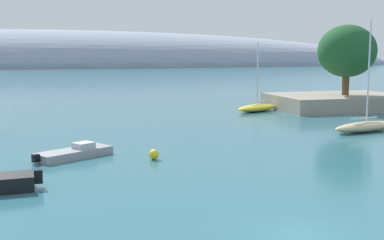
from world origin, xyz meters
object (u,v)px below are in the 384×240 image
(sailboat_yellow_mid_mooring, at_px, (257,107))
(motorboat_grey_alongside_breakwater, at_px, (75,153))
(mooring_buoy_yellow, at_px, (154,154))
(sailboat_sand_near_shore, at_px, (366,126))
(tree_clump_shore, at_px, (347,51))

(sailboat_yellow_mid_mooring, bearing_deg, motorboat_grey_alongside_breakwater, 17.99)
(sailboat_yellow_mid_mooring, xyz_separation_m, mooring_buoy_yellow, (-18.05, -24.18, -0.17))
(sailboat_sand_near_shore, height_order, motorboat_grey_alongside_breakwater, sailboat_sand_near_shore)
(sailboat_yellow_mid_mooring, xyz_separation_m, motorboat_grey_alongside_breakwater, (-23.26, -21.95, -0.20))
(tree_clump_shore, relative_size, sailboat_yellow_mid_mooring, 1.05)
(tree_clump_shore, height_order, mooring_buoy_yellow, tree_clump_shore)
(tree_clump_shore, relative_size, motorboat_grey_alongside_breakwater, 1.58)
(sailboat_yellow_mid_mooring, relative_size, mooring_buoy_yellow, 11.98)
(tree_clump_shore, bearing_deg, sailboat_yellow_mid_mooring, 174.66)
(tree_clump_shore, height_order, sailboat_sand_near_shore, tree_clump_shore)
(sailboat_sand_near_shore, xyz_separation_m, sailboat_yellow_mid_mooring, (-3.38, 17.60, -0.02))
(tree_clump_shore, distance_m, sailboat_yellow_mid_mooring, 13.64)
(motorboat_grey_alongside_breakwater, relative_size, mooring_buoy_yellow, 7.96)
(tree_clump_shore, relative_size, mooring_buoy_yellow, 12.58)
(tree_clump_shore, bearing_deg, sailboat_sand_near_shore, -116.78)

